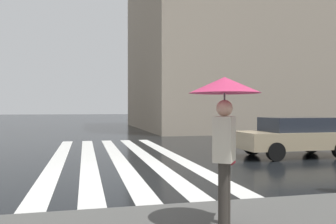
# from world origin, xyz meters

# --- Properties ---
(ground_plane) EXTENTS (220.00, 220.00, 0.00)m
(ground_plane) POSITION_xyz_m (0.00, 0.00, 0.00)
(ground_plane) COLOR black
(zebra_crossing) EXTENTS (13.00, 4.50, 0.01)m
(zebra_crossing) POSITION_xyz_m (4.00, 0.05, 0.00)
(zebra_crossing) COLOR silver
(zebra_crossing) RESTS_ON ground_plane
(haussmann_block_corner) EXTENTS (17.46, 25.51, 20.31)m
(haussmann_block_corner) POSITION_xyz_m (21.23, -16.23, 9.94)
(haussmann_block_corner) COLOR tan
(haussmann_block_corner) RESTS_ON ground_plane
(car_champagne) EXTENTS (1.85, 4.10, 1.41)m
(car_champagne) POSITION_xyz_m (2.50, -6.20, 0.76)
(car_champagne) COLOR tan
(car_champagne) RESTS_ON ground_plane
(pedestrian_with_floral_umbrella) EXTENTS (0.96, 0.96, 1.99)m
(pedestrian_with_floral_umbrella) POSITION_xyz_m (-4.21, -0.65, 1.71)
(pedestrian_with_floral_umbrella) COLOR beige
(pedestrian_with_floral_umbrella) RESTS_ON sidewalk_pavement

